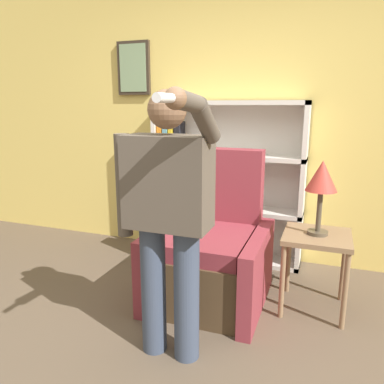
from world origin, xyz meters
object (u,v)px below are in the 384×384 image
armchair (212,254)px  side_table (316,247)px  bookcase (216,181)px  table_lamp (322,180)px  person_standing (168,211)px

armchair → side_table: size_ratio=1.96×
bookcase → table_lamp: bookcase is taller
person_standing → side_table: size_ratio=2.69×
armchair → side_table: bearing=5.7°
bookcase → side_table: bookcase is taller
person_standing → side_table: 1.24m
table_lamp → bookcase: bearing=143.2°
side_table → table_lamp: table_lamp is taller
bookcase → person_standing: size_ratio=0.97×
side_table → bookcase: bearing=143.2°
bookcase → armchair: (0.22, -0.81, -0.41)m
bookcase → table_lamp: 1.24m
armchair → table_lamp: armchair is taller
bookcase → armchair: bearing=-75.0°
side_table → person_standing: bearing=-133.1°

